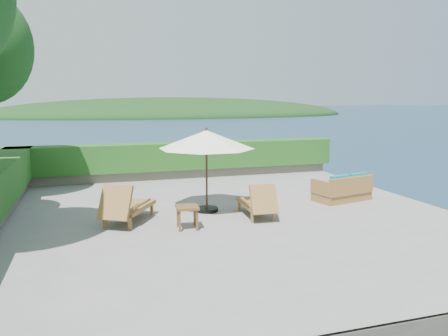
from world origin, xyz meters
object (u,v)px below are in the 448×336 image
object	(u,v)px
patio_umbrella	(206,140)
lounge_right	(257,202)
lounge_left	(126,206)
wicker_loveseat	(343,190)
side_table	(187,210)

from	to	relation	value
patio_umbrella	lounge_right	xyz separation A→B (m)	(1.09, -0.94, -1.53)
lounge_right	lounge_left	bearing A→B (deg)	176.73
lounge_left	wicker_loveseat	bearing A→B (deg)	34.66
wicker_loveseat	patio_umbrella	bearing A→B (deg)	167.19
patio_umbrella	side_table	xyz separation A→B (m)	(-0.85, -1.42, -1.47)
lounge_right	patio_umbrella	bearing A→B (deg)	143.26
patio_umbrella	lounge_left	xyz separation A→B (m)	(-2.16, -0.53, -1.48)
patio_umbrella	lounge_left	distance (m)	2.67
lounge_right	wicker_loveseat	xyz separation A→B (m)	(3.09, 0.94, -0.06)
wicker_loveseat	lounge_right	bearing A→B (deg)	-175.97
side_table	patio_umbrella	bearing A→B (deg)	59.10
side_table	wicker_loveseat	bearing A→B (deg)	15.73
lounge_left	wicker_loveseat	size ratio (longest dim) A/B	1.05
patio_umbrella	lounge_left	size ratio (longest dim) A/B	1.69
lounge_right	wicker_loveseat	world-z (taller)	lounge_right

